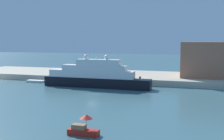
# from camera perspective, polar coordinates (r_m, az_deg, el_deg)

# --- Properties ---
(ground) EXTENTS (400.00, 400.00, 0.00)m
(ground) POSITION_cam_1_polar(r_m,az_deg,el_deg) (66.74, -3.96, -4.89)
(ground) COLOR #3D6670
(quay_dock) EXTENTS (110.00, 23.58, 1.73)m
(quay_dock) POSITION_cam_1_polar(r_m,az_deg,el_deg) (92.70, 2.34, -1.30)
(quay_dock) COLOR #B7AD99
(quay_dock) RESTS_ON ground
(large_yacht) EXTENTS (29.44, 3.52, 11.09)m
(large_yacht) POSITION_cam_1_polar(r_m,az_deg,el_deg) (76.41, -3.47, -1.24)
(large_yacht) COLOR black
(large_yacht) RESTS_ON ground
(small_motorboat) EXTENTS (4.19, 1.73, 2.89)m
(small_motorboat) POSITION_cam_1_polar(r_m,az_deg,el_deg) (38.56, -5.75, -11.39)
(small_motorboat) COLOR #B22319
(small_motorboat) RESTS_ON ground
(work_barge) EXTENTS (5.61, 1.97, 0.63)m
(work_barge) POSITION_cam_1_polar(r_m,az_deg,el_deg) (88.81, -15.03, -2.18)
(work_barge) COLOR silver
(work_barge) RESTS_ON ground
(harbor_building) EXTENTS (18.63, 15.59, 10.36)m
(harbor_building) POSITION_cam_1_polar(r_m,az_deg,el_deg) (90.80, 19.72, 2.04)
(harbor_building) COLOR #9E664C
(harbor_building) RESTS_ON quay_dock
(parked_car) EXTENTS (3.82, 1.90, 1.37)m
(parked_car) POSITION_cam_1_polar(r_m,az_deg,el_deg) (94.44, -5.61, -0.31)
(parked_car) COLOR black
(parked_car) RESTS_ON quay_dock
(person_figure) EXTENTS (0.36, 0.36, 1.64)m
(person_figure) POSITION_cam_1_polar(r_m,az_deg,el_deg) (91.01, -3.98, -0.41)
(person_figure) COLOR #4C4C4C
(person_figure) RESTS_ON quay_dock
(mooring_bollard) EXTENTS (0.52, 0.52, 0.70)m
(mooring_bollard) POSITION_cam_1_polar(r_m,az_deg,el_deg) (80.32, 5.63, -1.57)
(mooring_bollard) COLOR black
(mooring_bollard) RESTS_ON quay_dock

